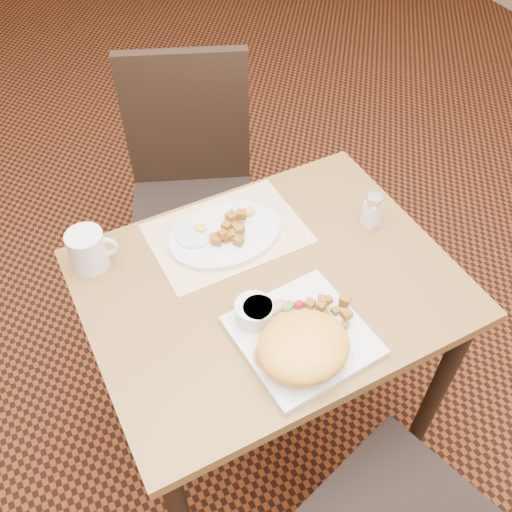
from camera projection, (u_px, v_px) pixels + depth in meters
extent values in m
plane|color=black|center=(266.00, 418.00, 1.97)|extent=(8.00, 8.00, 0.00)
cube|color=olive|center=(270.00, 285.00, 1.43)|extent=(0.90, 0.70, 0.03)
cylinder|color=black|center=(438.00, 388.00, 1.65)|extent=(0.05, 0.05, 0.71)
cylinder|color=black|center=(108.00, 341.00, 1.76)|extent=(0.05, 0.05, 0.71)
cylinder|color=black|center=(327.00, 252.00, 2.01)|extent=(0.05, 0.05, 0.71)
cylinder|color=black|center=(376.00, 470.00, 1.64)|extent=(0.04, 0.04, 0.42)
cube|color=black|center=(194.00, 219.00, 1.99)|extent=(0.55, 0.55, 0.05)
cylinder|color=black|center=(243.00, 227.00, 2.29)|extent=(0.04, 0.04, 0.42)
cylinder|color=black|center=(250.00, 298.00, 2.05)|extent=(0.04, 0.04, 0.42)
cylinder|color=black|center=(153.00, 233.00, 2.27)|extent=(0.04, 0.04, 0.42)
cylinder|color=black|center=(150.00, 305.00, 2.03)|extent=(0.04, 0.04, 0.42)
cube|color=black|center=(187.00, 120.00, 1.92)|extent=(0.40, 0.20, 0.50)
cube|color=white|center=(227.00, 233.00, 1.52)|extent=(0.40, 0.28, 0.00)
cube|color=silver|center=(302.00, 336.00, 1.29)|extent=(0.30, 0.30, 0.02)
ellipsoid|color=#FFAD31|center=(303.00, 346.00, 1.22)|extent=(0.21, 0.19, 0.08)
ellipsoid|color=#FFAD31|center=(317.00, 355.00, 1.23)|extent=(0.08, 0.07, 0.03)
ellipsoid|color=#FFAD31|center=(272.00, 353.00, 1.24)|extent=(0.08, 0.07, 0.03)
cylinder|color=silver|center=(254.00, 312.00, 1.30)|extent=(0.09, 0.09, 0.05)
cylinder|color=beige|center=(259.00, 308.00, 1.28)|extent=(0.07, 0.07, 0.01)
ellipsoid|color=#387223|center=(287.00, 306.00, 1.33)|extent=(0.04, 0.03, 0.01)
ellipsoid|color=red|center=(299.00, 305.00, 1.33)|extent=(0.03, 0.02, 0.03)
ellipsoid|color=#F28C72|center=(276.00, 307.00, 1.33)|extent=(0.07, 0.05, 0.02)
cylinder|color=white|center=(194.00, 234.00, 1.49)|extent=(0.10, 0.10, 0.01)
ellipsoid|color=yellow|center=(201.00, 228.00, 1.49)|extent=(0.03, 0.03, 0.01)
ellipsoid|color=#387223|center=(240.00, 213.00, 1.54)|extent=(0.04, 0.03, 0.01)
ellipsoid|color=yellow|center=(249.00, 211.00, 1.54)|extent=(0.04, 0.03, 0.02)
cube|color=white|center=(372.00, 213.00, 1.52)|extent=(0.04, 0.04, 0.08)
cylinder|color=silver|center=(375.00, 199.00, 1.48)|extent=(0.05, 0.05, 0.02)
cylinder|color=silver|center=(88.00, 250.00, 1.41)|extent=(0.09, 0.09, 0.10)
torus|color=silver|center=(106.00, 247.00, 1.41)|extent=(0.06, 0.03, 0.06)
cube|color=#9E6519|center=(310.00, 303.00, 1.33)|extent=(0.03, 0.03, 0.02)
cube|color=#9E6519|center=(322.00, 300.00, 1.32)|extent=(0.03, 0.03, 0.02)
cube|color=#9E6519|center=(320.00, 327.00, 1.29)|extent=(0.02, 0.03, 0.02)
cube|color=#9E6519|center=(332.00, 327.00, 1.27)|extent=(0.02, 0.01, 0.01)
cube|color=#9E6519|center=(323.00, 323.00, 1.28)|extent=(0.02, 0.02, 0.02)
cube|color=#9E6519|center=(316.00, 316.00, 1.31)|extent=(0.02, 0.02, 0.02)
cube|color=#9E6519|center=(316.00, 318.00, 1.29)|extent=(0.02, 0.02, 0.02)
cube|color=#9E6519|center=(343.00, 301.00, 1.34)|extent=(0.03, 0.03, 0.02)
cube|color=#9E6519|center=(336.00, 311.00, 1.32)|extent=(0.02, 0.02, 0.01)
cube|color=#9E6519|center=(347.00, 314.00, 1.29)|extent=(0.02, 0.02, 0.02)
cube|color=#9E6519|center=(335.00, 327.00, 1.29)|extent=(0.02, 0.02, 0.02)
cube|color=#9E6519|center=(335.00, 328.00, 1.27)|extent=(0.03, 0.03, 0.02)
cube|color=#9E6519|center=(345.00, 326.00, 1.29)|extent=(0.02, 0.02, 0.02)
cube|color=#9E6519|center=(321.00, 306.00, 1.31)|extent=(0.03, 0.03, 0.02)
cube|color=#9E6519|center=(328.00, 300.00, 1.32)|extent=(0.02, 0.02, 0.02)
cube|color=#9E6519|center=(315.00, 320.00, 1.30)|extent=(0.02, 0.02, 0.02)
cube|color=#9E6519|center=(325.00, 314.00, 1.32)|extent=(0.02, 0.02, 0.01)
cube|color=#9E6519|center=(345.00, 300.00, 1.32)|extent=(0.03, 0.03, 0.02)
cube|color=#9E6519|center=(327.00, 321.00, 1.30)|extent=(0.02, 0.02, 0.02)
cube|color=#9E6519|center=(321.00, 321.00, 1.30)|extent=(0.03, 0.03, 0.02)
cube|color=#9E6519|center=(237.00, 228.00, 1.50)|extent=(0.03, 0.03, 0.02)
cube|color=#9E6519|center=(226.00, 237.00, 1.47)|extent=(0.03, 0.03, 0.02)
cube|color=#9E6519|center=(232.00, 216.00, 1.50)|extent=(0.03, 0.03, 0.02)
cube|color=#9E6519|center=(217.00, 241.00, 1.46)|extent=(0.03, 0.03, 0.02)
cube|color=#9E6519|center=(232.00, 233.00, 1.48)|extent=(0.03, 0.02, 0.02)
cube|color=#9E6519|center=(239.00, 241.00, 1.46)|extent=(0.03, 0.03, 0.02)
cube|color=#9E6519|center=(242.00, 214.00, 1.50)|extent=(0.03, 0.03, 0.02)
cube|color=#9E6519|center=(226.00, 226.00, 1.48)|extent=(0.03, 0.03, 0.02)
cube|color=#9E6519|center=(231.00, 235.00, 1.47)|extent=(0.03, 0.03, 0.02)
cube|color=#9E6519|center=(229.00, 227.00, 1.50)|extent=(0.02, 0.02, 0.02)
cube|color=#9E6519|center=(240.00, 229.00, 1.49)|extent=(0.02, 0.02, 0.02)
cube|color=#9E6519|center=(238.00, 230.00, 1.49)|extent=(0.02, 0.03, 0.02)
cube|color=#9E6519|center=(216.00, 239.00, 1.47)|extent=(0.02, 0.03, 0.02)
cube|color=#9E6519|center=(235.00, 224.00, 1.51)|extent=(0.02, 0.02, 0.01)
cube|color=#9E6519|center=(233.00, 226.00, 1.50)|extent=(0.03, 0.03, 0.02)
cube|color=#9E6519|center=(222.00, 234.00, 1.46)|extent=(0.02, 0.02, 0.02)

